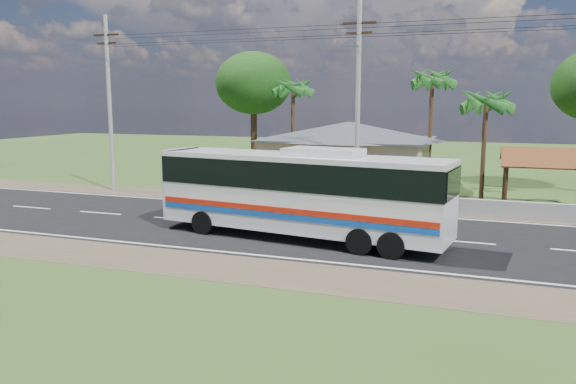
# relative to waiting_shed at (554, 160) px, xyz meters

# --- Properties ---
(ground) EXTENTS (120.00, 120.00, 0.00)m
(ground) POSITION_rel_waiting_shed_xyz_m (-13.00, -8.50, -2.73)
(ground) COLOR #2B4B1B
(ground) RESTS_ON ground
(road) EXTENTS (120.00, 16.00, 0.03)m
(road) POSITION_rel_waiting_shed_xyz_m (-13.00, -8.50, -2.72)
(road) COLOR black
(road) RESTS_ON ground
(house) EXTENTS (12.40, 10.00, 5.00)m
(house) POSITION_rel_waiting_shed_xyz_m (-12.00, 4.50, -0.09)
(house) COLOR #C8B685
(house) RESTS_ON ground
(waiting_shed) EXTENTS (5.20, 4.48, 3.35)m
(waiting_shed) POSITION_rel_waiting_shed_xyz_m (0.00, 0.00, 0.00)
(waiting_shed) COLOR #372014
(waiting_shed) RESTS_ON ground
(concrete_barrier) EXTENTS (7.00, 0.30, 0.90)m
(concrete_barrier) POSITION_rel_waiting_shed_xyz_m (-1.00, -2.90, -2.28)
(concrete_barrier) COLOR #9E9E99
(concrete_barrier) RESTS_ON ground
(utility_poles) EXTENTS (32.80, 2.22, 11.00)m
(utility_poles) POSITION_rel_waiting_shed_xyz_m (-10.33, -2.01, 3.04)
(utility_poles) COLOR #9E9E99
(utility_poles) RESTS_ON ground
(palm_near) EXTENTS (2.80, 2.80, 6.70)m
(palm_near) POSITION_rel_waiting_shed_xyz_m (-3.50, 2.50, 2.98)
(palm_near) COLOR #47301E
(palm_near) RESTS_ON ground
(palm_mid) EXTENTS (2.80, 2.80, 8.20)m
(palm_mid) POSITION_rel_waiting_shed_xyz_m (-7.00, 7.00, 4.43)
(palm_mid) COLOR #47301E
(palm_mid) RESTS_ON ground
(palm_far) EXTENTS (2.80, 2.80, 7.70)m
(palm_far) POSITION_rel_waiting_shed_xyz_m (-17.00, 7.50, 3.95)
(palm_far) COLOR #47301E
(palm_far) RESTS_ON ground
(tree_behind_house) EXTENTS (6.00, 6.00, 9.61)m
(tree_behind_house) POSITION_rel_waiting_shed_xyz_m (-21.00, 9.50, 4.39)
(tree_behind_house) COLOR #47301E
(tree_behind_house) RESTS_ON ground
(coach_bus) EXTENTS (12.67, 4.32, 3.86)m
(coach_bus) POSITION_rel_waiting_shed_xyz_m (-10.51, -10.19, -0.52)
(coach_bus) COLOR silver
(coach_bus) RESTS_ON ground
(motorcycle) EXTENTS (1.99, 1.01, 1.00)m
(motorcycle) POSITION_rel_waiting_shed_xyz_m (-8.11, -1.00, -2.23)
(motorcycle) COLOR black
(motorcycle) RESTS_ON ground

